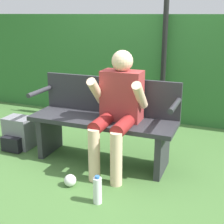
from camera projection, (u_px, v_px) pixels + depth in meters
The scene contains 9 objects.
ground_plane at pixel (102, 161), 3.35m from camera, with size 40.00×40.00×0.00m, color #426B33.
hedge_back at pixel (147, 67), 4.59m from camera, with size 12.00×0.35×1.50m.
park_bench at pixel (104, 119), 3.26m from camera, with size 1.52×0.47×0.87m.
person_seated at pixel (118, 105), 3.02m from camera, with size 0.53×0.61×1.18m.
backpack at pixel (19, 133), 3.64m from camera, with size 0.32×0.32×0.36m.
water_bottle at pixel (97, 190), 2.57m from camera, with size 0.07×0.07×0.25m.
signpost at pixel (166, 20), 4.03m from camera, with size 0.39×0.09×2.53m.
parked_car at pixel (90, 31), 15.74m from camera, with size 4.36×1.84×1.29m.
litter_crumple at pixel (70, 180), 2.85m from camera, with size 0.11×0.11×0.11m.
Camera 1 is at (1.21, -2.78, 1.51)m, focal length 50.00 mm.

